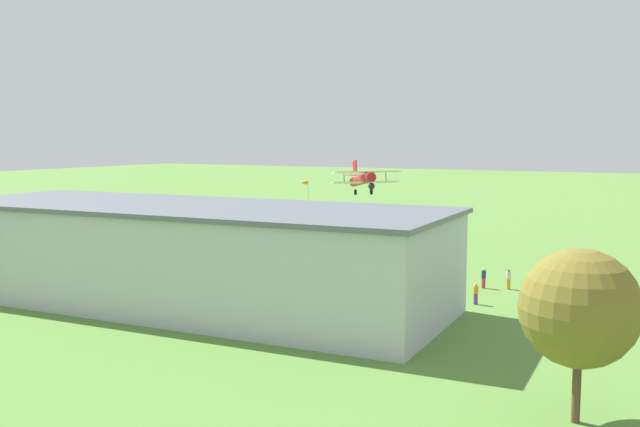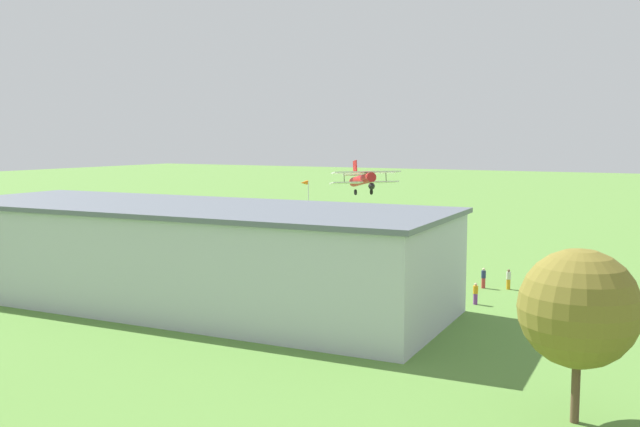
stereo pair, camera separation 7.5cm
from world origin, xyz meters
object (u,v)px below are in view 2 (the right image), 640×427
object	(u,v)px
biplane	(363,179)
person_by_parked_cars	(483,278)
car_black	(90,251)
hangar	(186,254)
car_red	(1,243)
person_at_fence_line	(476,294)
person_walking_on_apron	(173,251)
car_grey	(35,247)
windsock	(305,187)
person_watching_takeoff	(126,245)
person_crossing_taxiway	(508,279)
tree_behind_hangar_right	(579,308)

from	to	relation	value
biplane	person_by_parked_cars	size ratio (longest dim) A/B	4.21
car_black	hangar	bearing A→B (deg)	153.08
car_red	person_at_fence_line	size ratio (longest dim) A/B	2.60
hangar	car_black	distance (m)	24.40
car_black	person_walking_on_apron	world-z (taller)	person_walking_on_apron
car_grey	windsock	distance (m)	35.71
car_grey	person_walking_on_apron	world-z (taller)	car_grey
person_walking_on_apron	person_watching_takeoff	world-z (taller)	person_watching_takeoff
car_grey	person_by_parked_cars	distance (m)	47.50
person_watching_takeoff	person_by_parked_cars	distance (m)	39.55
person_crossing_taxiway	person_at_fence_line	bearing A→B (deg)	82.34
biplane	person_watching_takeoff	distance (m)	27.18
car_grey	person_walking_on_apron	bearing A→B (deg)	-158.33
car_black	person_watching_takeoff	distance (m)	4.87
person_by_parked_cars	person_watching_takeoff	bearing A→B (deg)	0.41
car_red	windsock	size ratio (longest dim) A/B	0.63
car_black	person_crossing_taxiway	size ratio (longest dim) A/B	2.55
car_grey	tree_behind_hangar_right	size ratio (longest dim) A/B	0.61
person_walking_on_apron	car_grey	bearing A→B (deg)	21.67
car_red	person_watching_takeoff	bearing A→B (deg)	-159.35
person_watching_takeoff	windsock	xyz separation A→B (m)	(-7.73, -26.13, 5.07)
car_red	person_crossing_taxiway	bearing A→B (deg)	-173.79
hangar	car_grey	bearing A→B (deg)	-19.31
person_crossing_taxiway	biplane	bearing A→B (deg)	-34.99
car_red	person_walking_on_apron	bearing A→B (deg)	-165.96
hangar	tree_behind_hangar_right	bearing A→B (deg)	161.44
hangar	person_at_fence_line	bearing A→B (deg)	-152.72
hangar	tree_behind_hangar_right	world-z (taller)	tree_behind_hangar_right
car_grey	windsock	xyz separation A→B (m)	(-15.29, -31.87, 5.10)
car_red	tree_behind_hangar_right	distance (m)	67.94
person_at_fence_line	person_by_parked_cars	bearing A→B (deg)	-80.05
hangar	person_crossing_taxiway	world-z (taller)	hangar
biplane	tree_behind_hangar_right	distance (m)	49.80
hangar	person_by_parked_cars	bearing A→B (deg)	-138.80
hangar	person_crossing_taxiway	size ratio (longest dim) A/B	24.11
person_by_parked_cars	tree_behind_hangar_right	size ratio (longest dim) A/B	0.22
person_walking_on_apron	person_by_parked_cars	size ratio (longest dim) A/B	0.89
car_black	windsock	distance (m)	32.44
car_black	person_walking_on_apron	distance (m)	8.54
hangar	person_walking_on_apron	xyz separation A→B (m)	(14.50, -15.73, -3.03)
car_black	person_walking_on_apron	size ratio (longest dim) A/B	2.81
person_watching_takeoff	person_by_parked_cars	xyz separation A→B (m)	(-39.55, -0.28, -0.01)
biplane	tree_behind_hangar_right	world-z (taller)	biplane
car_grey	person_at_fence_line	size ratio (longest dim) A/B	2.90
person_walking_on_apron	person_at_fence_line	distance (m)	34.42
person_crossing_taxiway	person_watching_takeoff	bearing A→B (deg)	1.13
person_at_fence_line	windsock	xyz separation A→B (m)	(32.89, -31.91, 5.12)
person_watching_takeoff	car_grey	bearing A→B (deg)	37.20
hangar	windsock	bearing A→B (deg)	-72.22
car_black	car_red	size ratio (longest dim) A/B	1.00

